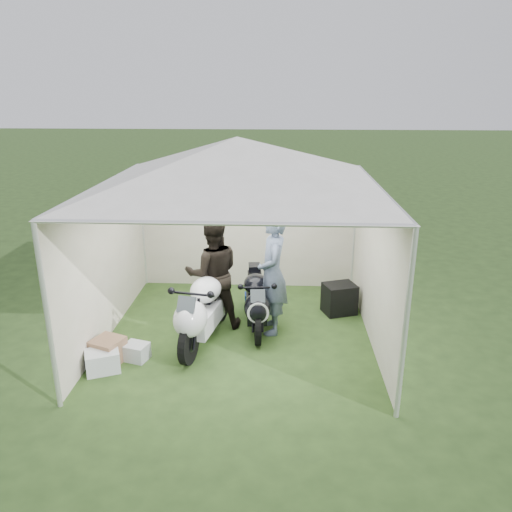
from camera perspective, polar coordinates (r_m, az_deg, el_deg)
The scene contains 12 objects.
ground at distance 7.90m, azimuth -1.90°, elevation -8.73°, with size 80.00×80.00×0.00m, color #273F19.
canopy_tent at distance 7.12m, azimuth -2.11°, elevation 10.11°, with size 5.66×5.66×3.00m.
motorcycle_white at distance 7.41m, azimuth -6.11°, elevation -5.99°, with size 0.68×2.01×1.00m.
motorcycle_black at distance 7.84m, azimuth 0.03°, elevation -5.01°, with size 0.49×1.77×0.87m.
paddock_stand at distance 8.72m, azimuth -0.20°, elevation -5.06°, with size 0.33×0.21×0.25m, color #092ABD.
person_dark_jacket at distance 7.78m, azimuth -4.95°, elevation -2.02°, with size 0.87×0.68×1.79m, color black.
person_blue_jacket at distance 7.58m, azimuth 1.92°, elevation -2.02°, with size 0.70×0.46×1.91m, color slate.
equipment_box at distance 8.57m, azimuth 9.50°, elevation -4.82°, with size 0.51×0.41×0.51m, color black.
crate_0 at distance 7.16m, azimuth -17.13°, elevation -11.40°, with size 0.44×0.34×0.29m, color silver.
crate_1 at distance 7.34m, azimuth -16.55°, elevation -10.31°, with size 0.39×0.39×0.35m, color brown.
crate_2 at distance 7.32m, azimuth -13.53°, elevation -10.59°, with size 0.32×0.27×0.24m, color #AFB3B8.
crate_3 at distance 7.27m, azimuth -16.79°, elevation -11.05°, with size 0.38×0.27×0.25m, color brown.
Camera 1 is at (0.62, -6.98, 3.64)m, focal length 35.00 mm.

